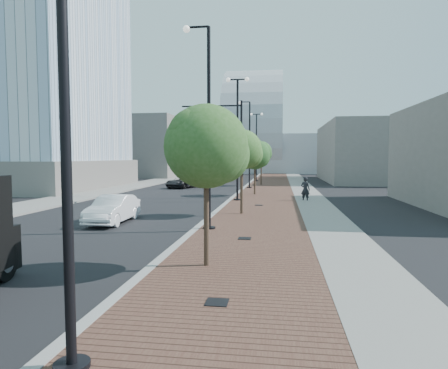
# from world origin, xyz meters

# --- Properties ---
(ground) EXTENTS (220.00, 220.00, 0.00)m
(ground) POSITION_xyz_m (0.00, 0.00, 0.00)
(ground) COLOR black
(sidewalk) EXTENTS (7.00, 140.00, 0.12)m
(sidewalk) POSITION_xyz_m (3.50, 40.00, 0.06)
(sidewalk) COLOR #4C2D23
(sidewalk) RESTS_ON ground
(concrete_strip) EXTENTS (2.40, 140.00, 0.13)m
(concrete_strip) POSITION_xyz_m (6.20, 40.00, 0.07)
(concrete_strip) COLOR slate
(concrete_strip) RESTS_ON ground
(curb) EXTENTS (0.30, 140.00, 0.14)m
(curb) POSITION_xyz_m (0.00, 40.00, 0.07)
(curb) COLOR gray
(curb) RESTS_ON ground
(west_sidewalk) EXTENTS (4.00, 140.00, 0.12)m
(west_sidewalk) POSITION_xyz_m (-13.00, 40.00, 0.06)
(west_sidewalk) COLOR slate
(west_sidewalk) RESTS_ON ground
(white_sedan) EXTENTS (1.60, 4.32, 1.41)m
(white_sedan) POSITION_xyz_m (-4.69, 11.55, 0.71)
(white_sedan) COLOR silver
(white_sedan) RESTS_ON ground
(dark_car_mid) EXTENTS (3.69, 5.15, 1.30)m
(dark_car_mid) POSITION_xyz_m (-6.64, 34.38, 0.65)
(dark_car_mid) COLOR black
(dark_car_mid) RESTS_ON ground
(dark_car_far) EXTENTS (3.07, 4.98, 1.35)m
(dark_car_far) POSITION_xyz_m (-4.43, 46.76, 0.67)
(dark_car_far) COLOR black
(dark_car_far) RESTS_ON ground
(pedestrian) EXTENTS (0.81, 0.67, 1.89)m
(pedestrian) POSITION_xyz_m (5.68, 22.47, 0.94)
(pedestrian) COLOR black
(pedestrian) RESTS_ON ground
(streetlight_0) EXTENTS (1.72, 0.56, 9.28)m
(streetlight_0) POSITION_xyz_m (0.60, -2.00, 4.82)
(streetlight_0) COLOR black
(streetlight_0) RESTS_ON ground
(streetlight_1) EXTENTS (1.44, 0.56, 9.21)m
(streetlight_1) POSITION_xyz_m (0.49, 10.00, 4.34)
(streetlight_1) COLOR black
(streetlight_1) RESTS_ON ground
(streetlight_2) EXTENTS (1.72, 0.56, 9.28)m
(streetlight_2) POSITION_xyz_m (0.60, 22.00, 4.82)
(streetlight_2) COLOR black
(streetlight_2) RESTS_ON ground
(streetlight_3) EXTENTS (1.44, 0.56, 9.21)m
(streetlight_3) POSITION_xyz_m (0.49, 34.00, 4.34)
(streetlight_3) COLOR black
(streetlight_3) RESTS_ON ground
(streetlight_4) EXTENTS (1.72, 0.56, 9.28)m
(streetlight_4) POSITION_xyz_m (0.60, 46.00, 4.82)
(streetlight_4) COLOR black
(streetlight_4) RESTS_ON ground
(traffic_mast) EXTENTS (5.09, 0.20, 8.00)m
(traffic_mast) POSITION_xyz_m (-0.30, 25.00, 4.98)
(traffic_mast) COLOR black
(traffic_mast) RESTS_ON ground
(tree_0) EXTENTS (2.53, 2.50, 4.94)m
(tree_0) POSITION_xyz_m (1.65, 4.02, 3.68)
(tree_0) COLOR #382619
(tree_0) RESTS_ON ground
(tree_1) EXTENTS (2.36, 2.31, 4.95)m
(tree_1) POSITION_xyz_m (1.65, 15.02, 3.78)
(tree_1) COLOR #382619
(tree_1) RESTS_ON ground
(tree_2) EXTENTS (2.62, 2.61, 4.91)m
(tree_2) POSITION_xyz_m (1.65, 27.02, 3.59)
(tree_2) COLOR #382619
(tree_2) RESTS_ON ground
(tree_3) EXTENTS (2.48, 2.44, 5.23)m
(tree_3) POSITION_xyz_m (1.65, 39.02, 3.99)
(tree_3) COLOR #382619
(tree_3) RESTS_ON ground
(tower_podium) EXTENTS (19.00, 19.00, 3.00)m
(tower_podium) POSITION_xyz_m (-24.00, 32.00, 1.50)
(tower_podium) COLOR slate
(tower_podium) RESTS_ON ground
(convention_center) EXTENTS (50.00, 30.00, 50.00)m
(convention_center) POSITION_xyz_m (-2.00, 85.00, 6.00)
(convention_center) COLOR #A3A8AD
(convention_center) RESTS_ON ground
(commercial_block_nw) EXTENTS (14.00, 20.00, 10.00)m
(commercial_block_nw) POSITION_xyz_m (-20.00, 60.00, 5.00)
(commercial_block_nw) COLOR slate
(commercial_block_nw) RESTS_ON ground
(commercial_block_ne) EXTENTS (12.00, 22.00, 8.00)m
(commercial_block_ne) POSITION_xyz_m (16.00, 50.00, 4.00)
(commercial_block_ne) COLOR slate
(commercial_block_ne) RESTS_ON ground
(utility_cover_0) EXTENTS (0.50, 0.50, 0.02)m
(utility_cover_0) POSITION_xyz_m (2.40, 1.00, 0.13)
(utility_cover_0) COLOR black
(utility_cover_0) RESTS_ON sidewalk
(utility_cover_1) EXTENTS (0.50, 0.50, 0.02)m
(utility_cover_1) POSITION_xyz_m (2.40, 8.00, 0.13)
(utility_cover_1) COLOR black
(utility_cover_1) RESTS_ON sidewalk
(utility_cover_2) EXTENTS (0.50, 0.50, 0.02)m
(utility_cover_2) POSITION_xyz_m (2.40, 19.00, 0.13)
(utility_cover_2) COLOR black
(utility_cover_2) RESTS_ON sidewalk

